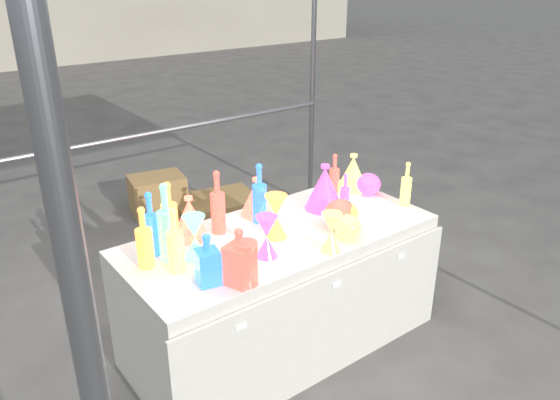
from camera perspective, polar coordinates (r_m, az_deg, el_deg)
ground at (r=3.49m, az=0.00°, el=-14.45°), size 80.00×80.00×0.00m
display_table at (r=3.27m, az=0.10°, el=-9.35°), size 1.84×0.83×0.75m
cardboard_box_closed at (r=5.21m, az=-12.65°, el=0.58°), size 0.54×0.44×0.35m
cardboard_box_flat at (r=5.33m, az=-6.75°, el=-0.13°), size 0.87×0.69×0.07m
bottle_0 at (r=2.99m, az=-11.50°, el=-1.22°), size 0.10×0.10×0.35m
bottle_1 at (r=2.87m, az=-13.33°, el=-2.42°), size 0.10×0.10×0.35m
bottle_2 at (r=3.03m, az=-6.53°, el=-0.23°), size 0.11×0.11×0.37m
bottle_4 at (r=2.69m, az=-10.93°, el=-4.17°), size 0.10×0.10×0.34m
bottle_5 at (r=2.78m, az=-11.78°, el=-2.29°), size 0.12×0.12×0.42m
bottle_6 at (r=2.76m, az=-14.03°, el=-3.80°), size 0.10×0.10×0.33m
bottle_7 at (r=3.15m, az=-2.16°, el=0.74°), size 0.11×0.11×0.36m
decanter_1 at (r=2.56m, az=-4.26°, el=-5.89°), size 0.16×0.16×0.29m
decanter_2 at (r=2.58m, az=-7.58°, el=-6.09°), size 0.13×0.13×0.26m
hourglass_0 at (r=2.57m, az=-3.54°, el=-6.63°), size 0.11×0.11×0.22m
hourglass_1 at (r=2.80m, az=-1.39°, el=-3.84°), size 0.15×0.15×0.23m
hourglass_2 at (r=2.86m, az=5.38°, el=-3.40°), size 0.13×0.13×0.22m
hourglass_3 at (r=2.81m, az=-8.89°, el=-3.87°), size 0.15×0.15×0.24m
hourglass_4 at (r=2.99m, az=-0.43°, el=-1.72°), size 0.14×0.14×0.25m
globe_0 at (r=3.14m, az=6.56°, el=-1.63°), size 0.22×0.22×0.14m
globe_1 at (r=3.03m, az=7.13°, el=-2.96°), size 0.16×0.16×0.12m
globe_2 at (r=3.14m, az=6.34°, el=-1.58°), size 0.20×0.20×0.15m
globe_3 at (r=3.62m, az=9.21°, el=1.53°), size 0.19×0.19×0.13m
lampshade_0 at (r=3.03m, az=-9.42°, el=-1.78°), size 0.21×0.21×0.25m
lampshade_1 at (r=3.27m, az=-2.48°, el=0.39°), size 0.22×0.22×0.24m
lampshade_2 at (r=3.36m, az=4.68°, el=1.41°), size 0.32×0.32×0.28m
lampshade_3 at (r=3.67m, az=7.63°, el=2.93°), size 0.27×0.27×0.25m
bottle_9 at (r=3.57m, az=5.71°, el=2.68°), size 0.07×0.07×0.28m
bottle_10 at (r=3.30m, az=6.80°, el=0.70°), size 0.07×0.07×0.26m
bottle_11 at (r=3.47m, az=13.07°, el=1.66°), size 0.08×0.08×0.29m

